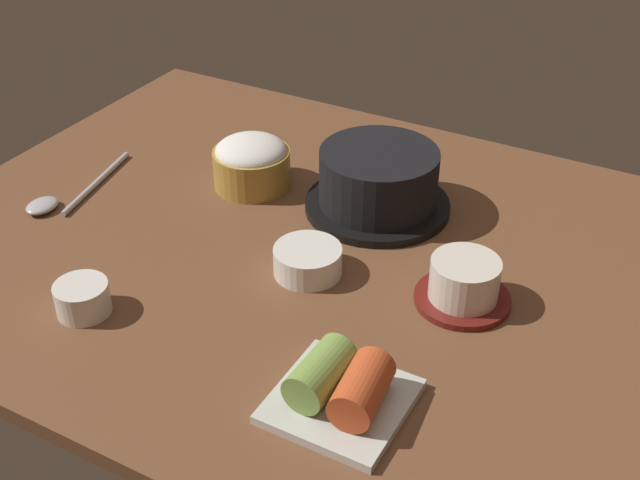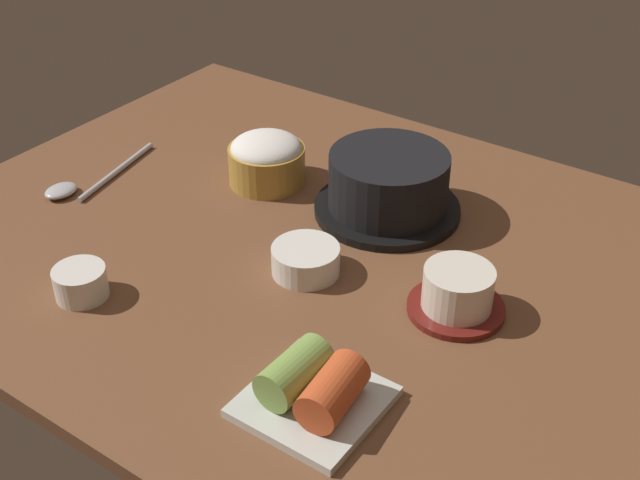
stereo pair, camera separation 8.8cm
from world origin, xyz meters
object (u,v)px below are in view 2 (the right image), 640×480
Objects in this scene: tea_cup_with_saucer at (458,292)px; kimchi_plate at (313,389)px; stone_pot at (388,185)px; banchan_cup_center at (306,259)px; rice_bowl at (267,159)px; side_bowl_near at (80,282)px; spoon at (81,184)px.

tea_cup_with_saucer is 0.87× the size of kimchi_plate.
stone_pot reaches higher than banchan_cup_center.
tea_cup_with_saucer is (16.94, -13.34, -1.62)cm from stone_pot.
kimchi_plate is (13.46, -17.34, 0.36)cm from banchan_cup_center.
rice_bowl is 32.57cm from side_bowl_near.
side_bowl_near reaches higher than spoon.
rice_bowl is 43.82cm from kimchi_plate.
tea_cup_with_saucer reaches higher than kimchi_plate.
rice_bowl reaches higher than spoon.
kimchi_plate is at bearing -17.08° from spoon.
kimchi_plate is 2.09× the size of side_bowl_near.
side_bowl_near is at bearing -118.46° from stone_pot.
kimchi_plate is (30.35, -31.57, -1.43)cm from rice_bowl.
rice_bowl is at bearing 162.93° from tea_cup_with_saucer.
rice_bowl is 36.44cm from tea_cup_with_saucer.
banchan_cup_center is (-17.93, -3.54, -0.76)cm from tea_cup_with_saucer.
stone_pot is at bearing 61.54° from side_bowl_near.
spoon is at bearing 138.98° from side_bowl_near.
stone_pot is 21.62cm from tea_cup_with_saucer.
tea_cup_with_saucer is at bearing 11.18° from banchan_cup_center.
kimchi_plate is 31.54cm from side_bowl_near.
stone_pot is at bearing 141.79° from tea_cup_with_saucer.
kimchi_plate is (-4.47, -20.88, -0.40)cm from tea_cup_with_saucer.
kimchi_plate is at bearing -46.13° from rice_bowl.
banchan_cup_center is 21.95cm from kimchi_plate.
side_bowl_near is at bearing -134.66° from banchan_cup_center.
banchan_cup_center is at bearing -168.82° from tea_cup_with_saucer.
rice_bowl is 1.31× the size of banchan_cup_center.
stone_pot reaches higher than rice_bowl.
rice_bowl is at bearing 38.74° from spoon.
rice_bowl is 1.76× the size of side_bowl_near.
banchan_cup_center is (-0.99, -16.88, -2.38)cm from stone_pot.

